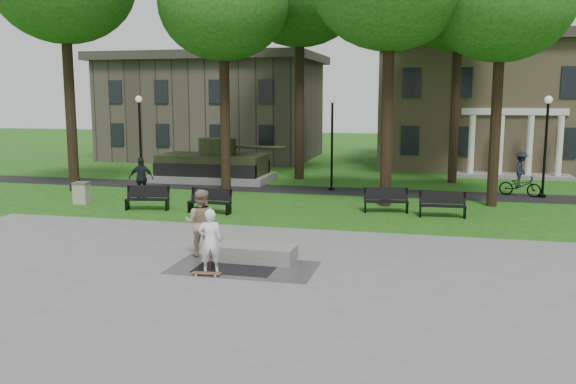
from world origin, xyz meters
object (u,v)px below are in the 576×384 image
(skateboarder, at_px, (210,241))
(park_bench_0, at_px, (148,197))
(friend_watching, at_px, (201,223))
(cyclist, at_px, (521,178))
(trash_bin, at_px, (82,193))
(concrete_block, at_px, (257,253))

(skateboarder, distance_m, park_bench_0, 10.03)
(friend_watching, distance_m, cyclist, 17.49)
(friend_watching, distance_m, park_bench_0, 8.21)
(trash_bin, bearing_deg, concrete_block, -35.61)
(skateboarder, height_order, friend_watching, friend_watching)
(skateboarder, relative_size, trash_bin, 1.82)
(concrete_block, distance_m, friend_watching, 1.95)
(concrete_block, bearing_deg, trash_bin, 144.39)
(concrete_block, distance_m, cyclist, 16.61)
(concrete_block, xyz_separation_m, friend_watching, (-1.78, 0.16, 0.77))
(skateboarder, bearing_deg, friend_watching, -77.68)
(skateboarder, distance_m, friend_watching, 1.86)
(skateboarder, relative_size, park_bench_0, 0.95)
(skateboarder, xyz_separation_m, park_bench_0, (-5.86, 8.14, -0.37))
(friend_watching, bearing_deg, trash_bin, -46.19)
(skateboarder, xyz_separation_m, friend_watching, (-0.91, 1.61, 0.12))
(park_bench_0, bearing_deg, trash_bin, 159.06)
(skateboarder, height_order, park_bench_0, skateboarder)
(park_bench_0, height_order, trash_bin, park_bench_0)
(concrete_block, xyz_separation_m, cyclist, (8.87, 14.03, 0.63))
(cyclist, bearing_deg, park_bench_0, 134.33)
(concrete_block, height_order, park_bench_0, park_bench_0)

